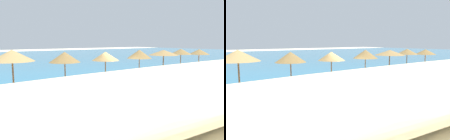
% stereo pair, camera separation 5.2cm
% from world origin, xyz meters
% --- Properties ---
extents(ground_plane, '(160.00, 160.00, 0.00)m').
position_xyz_m(ground_plane, '(0.00, 0.00, 0.00)').
color(ground_plane, beige).
extents(sea_water, '(160.00, 58.55, 0.01)m').
position_xyz_m(sea_water, '(0.00, 35.07, 0.00)').
color(sea_water, teal).
rests_on(sea_water, ground_plane).
extents(beach_umbrella_2, '(2.39, 2.39, 2.85)m').
position_xyz_m(beach_umbrella_2, '(-7.36, 0.96, 2.53)').
color(beach_umbrella_2, brown).
rests_on(beach_umbrella_2, ground_plane).
extents(beach_umbrella_3, '(1.95, 1.95, 2.65)m').
position_xyz_m(beach_umbrella_3, '(-4.31, 0.80, 2.32)').
color(beach_umbrella_3, brown).
rests_on(beach_umbrella_3, ground_plane).
extents(beach_umbrella_4, '(2.00, 2.00, 2.55)m').
position_xyz_m(beach_umbrella_4, '(-0.88, 1.18, 2.22)').
color(beach_umbrella_4, brown).
rests_on(beach_umbrella_4, ground_plane).
extents(beach_umbrella_5, '(2.01, 2.01, 2.62)m').
position_xyz_m(beach_umbrella_5, '(2.37, 0.94, 2.27)').
color(beach_umbrella_5, brown).
rests_on(beach_umbrella_5, ground_plane).
extents(beach_umbrella_6, '(2.63, 2.63, 2.54)m').
position_xyz_m(beach_umbrella_6, '(5.19, 0.76, 2.31)').
color(beach_umbrella_6, brown).
rests_on(beach_umbrella_6, ground_plane).
extents(beach_umbrella_7, '(2.08, 2.08, 2.56)m').
position_xyz_m(beach_umbrella_7, '(8.45, 1.24, 2.29)').
color(beach_umbrella_7, brown).
rests_on(beach_umbrella_7, ground_plane).
extents(beach_umbrella_8, '(2.15, 2.15, 2.47)m').
position_xyz_m(beach_umbrella_8, '(11.44, 1.05, 2.18)').
color(beach_umbrella_8, brown).
rests_on(beach_umbrella_8, ground_plane).
extents(lounge_chair_0, '(1.39, 0.58, 1.06)m').
position_xyz_m(lounge_chair_0, '(3.25, -0.05, 0.46)').
color(lounge_chair_0, orange).
rests_on(lounge_chair_0, ground_plane).
extents(lounge_chair_1, '(1.72, 1.26, 1.08)m').
position_xyz_m(lounge_chair_1, '(12.15, 0.31, 0.42)').
color(lounge_chair_1, red).
rests_on(lounge_chair_1, ground_plane).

